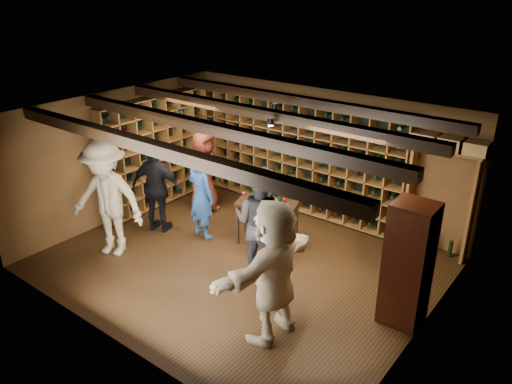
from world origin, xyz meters
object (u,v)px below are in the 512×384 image
Objects in this scene: guest_red_floral at (205,172)px; guest_beige at (274,271)px; man_blue_shirt at (201,195)px; tasting_table at (267,206)px; guest_woman_black at (157,188)px; guest_khaki at (107,199)px; man_grey_suit at (260,222)px; display_cabinet at (407,267)px.

guest_beige is (3.35, -2.30, 0.14)m from guest_red_floral.
man_blue_shirt is at bearing -114.76° from guest_beige.
guest_red_floral is 1.44× the size of tasting_table.
guest_beige is (3.43, -1.13, 0.12)m from guest_woman_black.
man_blue_shirt is 1.39× the size of tasting_table.
guest_khaki reaches higher than man_blue_shirt.
guest_beige is (3.45, -0.06, -0.04)m from guest_khaki.
man_grey_suit is 2.38m from guest_woman_black.
man_blue_shirt is 0.89× the size of man_grey_suit.
guest_red_floral is 4.06m from guest_beige.
guest_red_floral is at bearing 67.81° from guest_khaki.
guest_woman_black is at bearing 177.49° from guest_red_floral.
guest_khaki is (-2.40, -1.05, 0.10)m from man_grey_suit.
man_grey_suit reaches higher than man_blue_shirt.
guest_khaki reaches higher than man_grey_suit.
man_blue_shirt is 0.80× the size of guest_khaki.
guest_beige is (1.05, -1.11, 0.07)m from man_grey_suit.
guest_woman_black is at bearing -173.40° from tasting_table.
display_cabinet is at bearing 174.01° from man_grey_suit.
man_grey_suit is 1.06× the size of guest_woman_black.
guest_red_floral is (-0.71, 0.85, 0.03)m from man_blue_shirt.
guest_red_floral is 1.82m from tasting_table.
man_grey_suit is (-2.28, -0.22, 0.05)m from display_cabinet.
guest_beige is 1.69× the size of tasting_table.
man_grey_suit is 0.93× the size of guest_beige.
man_blue_shirt is at bearing -171.77° from tasting_table.
man_grey_suit is 1.53m from guest_beige.
guest_red_floral is at bearing -38.98° from man_grey_suit.
man_grey_suit reaches higher than guest_woman_black.
guest_beige reaches higher than guest_red_floral.
guest_khaki is (-4.68, -1.27, 0.15)m from display_cabinet.
man_blue_shirt reaches higher than tasting_table.
display_cabinet is at bearing -100.38° from guest_red_floral.
guest_red_floral is (-4.58, 0.97, -0.02)m from display_cabinet.
tasting_table is at bearing -137.63° from guest_beige.
guest_khaki reaches higher than guest_red_floral.
guest_woman_black is 3.61m from guest_beige.
tasting_table is (-0.51, 0.86, -0.20)m from man_grey_suit.
tasting_table is at bearing -148.12° from man_blue_shirt.
man_blue_shirt is at bearing -138.79° from guest_red_floral.
tasting_table is (1.78, -0.33, -0.12)m from guest_red_floral.
man_blue_shirt is 1.11m from guest_red_floral.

